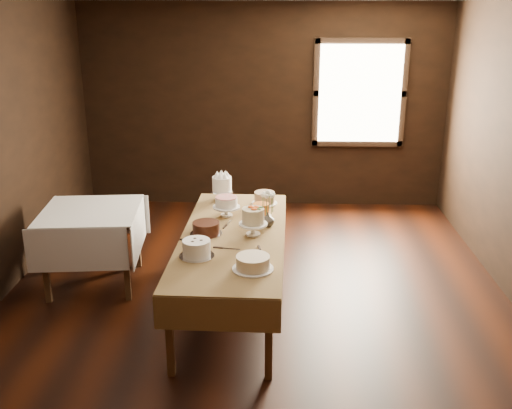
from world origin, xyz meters
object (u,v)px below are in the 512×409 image
at_px(cake_flowers, 253,223).
at_px(cake_swirl, 197,249).
at_px(cake_meringue, 222,189).
at_px(cake_server_d, 260,223).
at_px(cake_lattice, 226,207).
at_px(cake_caramel, 261,211).
at_px(cake_chocolate, 206,229).
at_px(cake_server_c, 229,223).
at_px(display_table, 233,240).
at_px(cake_server_e, 194,243).
at_px(cake_cream, 253,263).
at_px(cake_server_a, 231,249).
at_px(cake_speckled, 264,198).
at_px(cake_server_b, 262,254).
at_px(side_table, 91,219).
at_px(flower_vase, 268,219).

distance_m(cake_flowers, cake_swirl, 0.68).
distance_m(cake_meringue, cake_server_d, 0.83).
height_order(cake_lattice, cake_flowers, cake_flowers).
xyz_separation_m(cake_caramel, cake_chocolate, (-0.49, -0.49, -0.01)).
relative_size(cake_chocolate, cake_flowers, 1.21).
bearing_deg(cake_server_d, cake_server_c, 124.36).
bearing_deg(cake_flowers, display_table, -178.50).
bearing_deg(cake_caramel, cake_server_e, -128.73).
relative_size(cake_cream, cake_server_a, 1.56).
relative_size(cake_lattice, cake_server_c, 1.15).
bearing_deg(display_table, cake_server_a, -87.52).
bearing_deg(cake_meringue, cake_caramel, -50.12).
relative_size(cake_speckled, cake_server_b, 1.14).
height_order(cake_chocolate, cake_flowers, cake_flowers).
relative_size(side_table, cake_speckled, 3.79).
relative_size(cake_chocolate, flower_vase, 2.43).
height_order(side_table, cake_server_c, side_table).
height_order(cake_chocolate, cake_server_d, cake_chocolate).
xyz_separation_m(cake_speckled, cake_flowers, (-0.08, -0.89, 0.06)).
distance_m(cake_caramel, cake_flowers, 0.49).
relative_size(side_table, cake_chocolate, 3.16).
bearing_deg(flower_vase, cake_swirl, -128.24).
bearing_deg(display_table, cake_server_b, -56.44).
bearing_deg(cake_caramel, cake_meringue, 129.88).
bearing_deg(cake_cream, cake_speckled, 88.12).
height_order(cake_swirl, cake_server_e, cake_swirl).
xyz_separation_m(cake_chocolate, cake_server_e, (-0.08, -0.22, -0.05)).
bearing_deg(cake_server_e, display_table, 65.29).
bearing_deg(cake_lattice, cake_caramel, -1.16).
bearing_deg(cake_swirl, cake_caramel, 62.71).
bearing_deg(cake_caramel, cake_chocolate, -135.29).
distance_m(cake_meringue, cake_cream, 1.79).
relative_size(cake_chocolate, cake_cream, 0.88).
xyz_separation_m(side_table, cake_server_a, (1.48, -0.78, 0.04)).
distance_m(display_table, cake_flowers, 0.26).
height_order(cake_caramel, cake_server_c, cake_caramel).
relative_size(cake_lattice, cake_server_e, 1.15).
height_order(display_table, cake_cream, cake_cream).
bearing_deg(side_table, cake_chocolate, -20.07).
bearing_deg(cake_speckled, cake_lattice, -133.18).
xyz_separation_m(cake_speckled, cake_swirl, (-0.54, -1.40, 0.01)).
bearing_deg(cake_cream, cake_swirl, 154.75).
distance_m(display_table, side_table, 1.53).
height_order(side_table, cake_swirl, cake_swirl).
bearing_deg(cake_server_e, cake_chocolate, 101.83).
bearing_deg(cake_cream, cake_server_e, 136.81).
bearing_deg(cake_server_e, cake_flowers, 54.77).
bearing_deg(side_table, cake_server_b, -26.54).
height_order(cake_chocolate, cake_server_e, cake_chocolate).
height_order(cake_flowers, cake_server_a, cake_flowers).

